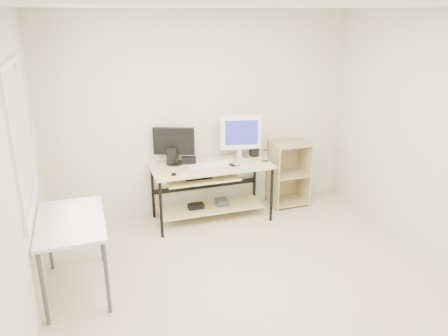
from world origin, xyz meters
TOP-DOWN VIEW (x-y plane):
  - room at (-0.14, 0.04)m, footprint 4.01×4.01m
  - desk at (-0.03, 1.66)m, footprint 1.50×0.65m
  - side_table at (-1.68, 0.60)m, footprint 0.60×1.00m
  - shelf_unit at (1.15, 1.82)m, footprint 0.50×0.40m
  - black_monitor at (-0.43, 1.84)m, footprint 0.50×0.24m
  - white_imac at (0.45, 1.80)m, footprint 0.54×0.17m
  - keyboard at (-0.04, 1.65)m, footprint 0.50×0.18m
  - mouse at (0.29, 1.55)m, footprint 0.11×0.14m
  - center_speaker at (-0.26, 1.79)m, footprint 0.20×0.13m
  - speaker_left at (-0.47, 1.83)m, footprint 0.12×0.12m
  - speaker_right at (0.64, 1.82)m, footprint 0.11×0.11m
  - audio_controller at (-0.43, 1.80)m, footprint 0.10×0.08m
  - volume_puck at (-0.53, 1.44)m, footprint 0.07×0.07m
  - smartphone at (0.24, 1.56)m, footprint 0.06×0.11m
  - coaster at (0.69, 1.57)m, footprint 0.12×0.12m
  - drinking_glass at (0.69, 1.57)m, footprint 0.09×0.09m

SIDE VIEW (x-z plane):
  - shelf_unit at x=1.15m, z-range 0.00..0.90m
  - desk at x=-0.03m, z-range 0.16..0.91m
  - side_table at x=-1.68m, z-range 0.30..1.05m
  - coaster at x=0.69m, z-range 0.75..0.76m
  - smartphone at x=0.24m, z-range 0.75..0.76m
  - keyboard at x=-0.04m, z-range 0.75..0.77m
  - volume_puck at x=-0.53m, z-range 0.75..0.77m
  - mouse at x=0.29m, z-range 0.75..0.79m
  - center_speaker at x=-0.26m, z-range 0.75..0.84m
  - speaker_right at x=0.64m, z-range 0.75..0.87m
  - drinking_glass at x=0.69m, z-range 0.76..0.90m
  - audio_controller at x=-0.43m, z-range 0.75..0.92m
  - speaker_left at x=-0.47m, z-range 0.76..0.98m
  - black_monitor at x=-0.43m, z-range 0.78..1.26m
  - white_imac at x=0.45m, z-range 0.79..1.37m
  - room at x=-0.14m, z-range 0.01..2.63m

